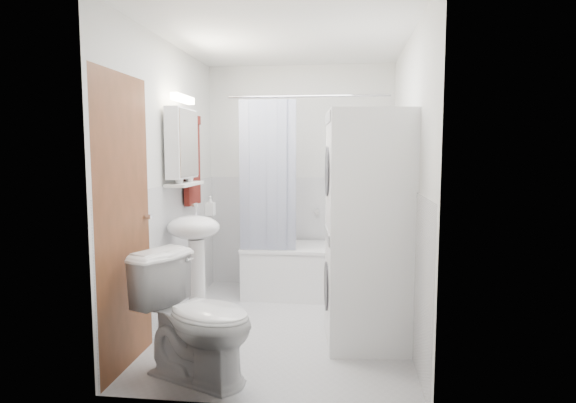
# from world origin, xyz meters

# --- Properties ---
(floor) EXTENTS (2.60, 2.60, 0.00)m
(floor) POSITION_xyz_m (0.00, 0.00, 0.00)
(floor) COLOR #B9B9BE
(floor) RESTS_ON ground
(room_walls) EXTENTS (2.60, 2.60, 2.60)m
(room_walls) POSITION_xyz_m (0.00, 0.00, 1.49)
(room_walls) COLOR silver
(room_walls) RESTS_ON ground
(wainscot) EXTENTS (1.98, 2.58, 2.58)m
(wainscot) POSITION_xyz_m (0.00, 0.29, 0.60)
(wainscot) COLOR white
(wainscot) RESTS_ON ground
(door) EXTENTS (0.05, 2.00, 2.00)m
(door) POSITION_xyz_m (-0.95, -0.55, 1.00)
(door) COLOR brown
(door) RESTS_ON ground
(bathtub) EXTENTS (1.35, 0.64, 0.52)m
(bathtub) POSITION_xyz_m (0.14, 0.92, 0.28)
(bathtub) COLOR white
(bathtub) RESTS_ON ground
(tub_spout) EXTENTS (0.04, 0.12, 0.04)m
(tub_spout) POSITION_xyz_m (0.34, 1.25, 0.84)
(tub_spout) COLOR silver
(tub_spout) RESTS_ON room_walls
(curtain_rod) EXTENTS (1.53, 0.02, 0.02)m
(curtain_rod) POSITION_xyz_m (0.14, 0.66, 2.00)
(curtain_rod) COLOR silver
(curtain_rod) RESTS_ON room_walls
(shower_curtain) EXTENTS (0.55, 0.02, 1.45)m
(shower_curtain) POSITION_xyz_m (-0.25, 0.66, 1.25)
(shower_curtain) COLOR #15204C
(shower_curtain) RESTS_ON curtain_rod
(sink) EXTENTS (0.44, 0.37, 1.04)m
(sink) POSITION_xyz_m (-0.75, -0.08, 0.70)
(sink) COLOR white
(sink) RESTS_ON ground
(medicine_cabinet) EXTENTS (0.13, 0.50, 0.71)m
(medicine_cabinet) POSITION_xyz_m (-0.90, 0.10, 1.57)
(medicine_cabinet) COLOR white
(medicine_cabinet) RESTS_ON room_walls
(shelf) EXTENTS (0.18, 0.54, 0.02)m
(shelf) POSITION_xyz_m (-0.89, 0.10, 1.20)
(shelf) COLOR silver
(shelf) RESTS_ON room_walls
(shower_caddy) EXTENTS (0.22, 0.06, 0.02)m
(shower_caddy) POSITION_xyz_m (0.39, 1.24, 1.15)
(shower_caddy) COLOR silver
(shower_caddy) RESTS_ON room_walls
(towel) EXTENTS (0.07, 0.35, 0.85)m
(towel) POSITION_xyz_m (-0.94, 0.46, 1.41)
(towel) COLOR #601C12
(towel) RESTS_ON room_walls
(washer_dryer) EXTENTS (0.70, 0.69, 1.79)m
(washer_dryer) POSITION_xyz_m (0.68, -0.26, 0.89)
(washer_dryer) COLOR white
(washer_dryer) RESTS_ON ground
(toilet) EXTENTS (0.94, 0.75, 0.81)m
(toilet) POSITION_xyz_m (-0.45, -1.00, 0.40)
(toilet) COLOR white
(toilet) RESTS_ON ground
(soap_pump) EXTENTS (0.08, 0.17, 0.08)m
(soap_pump) POSITION_xyz_m (-0.71, 0.25, 0.95)
(soap_pump) COLOR gray
(soap_pump) RESTS_ON sink
(shelf_bottle) EXTENTS (0.07, 0.18, 0.07)m
(shelf_bottle) POSITION_xyz_m (-0.89, -0.05, 1.25)
(shelf_bottle) COLOR gray
(shelf_bottle) RESTS_ON shelf
(shelf_cup) EXTENTS (0.10, 0.09, 0.10)m
(shelf_cup) POSITION_xyz_m (-0.89, 0.22, 1.26)
(shelf_cup) COLOR gray
(shelf_cup) RESTS_ON shelf
(shampoo_a) EXTENTS (0.13, 0.17, 0.13)m
(shampoo_a) POSITION_xyz_m (0.35, 1.24, 1.23)
(shampoo_a) COLOR gray
(shampoo_a) RESTS_ON shower_caddy
(shampoo_b) EXTENTS (0.08, 0.21, 0.08)m
(shampoo_b) POSITION_xyz_m (0.47, 1.24, 1.20)
(shampoo_b) COLOR navy
(shampoo_b) RESTS_ON shower_caddy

